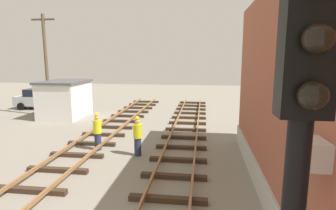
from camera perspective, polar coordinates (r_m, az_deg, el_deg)
control_hut at (r=22.18m, az=-20.56°, el=1.20°), size 3.00×3.80×2.76m
parked_car_silver at (r=26.71m, az=-24.82°, el=1.24°), size 4.20×2.04×1.76m
utility_pole_far at (r=22.81m, az=-23.89°, el=7.79°), size 1.80×0.24×7.61m
track_worker_foreground at (r=12.80m, az=-6.32°, el=-6.42°), size 0.40×0.40×1.87m
track_worker_distant at (r=13.91m, az=-14.39°, el=-5.34°), size 0.40×0.40×1.87m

